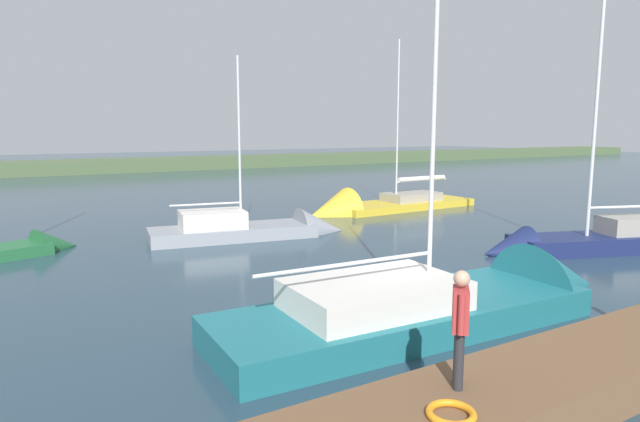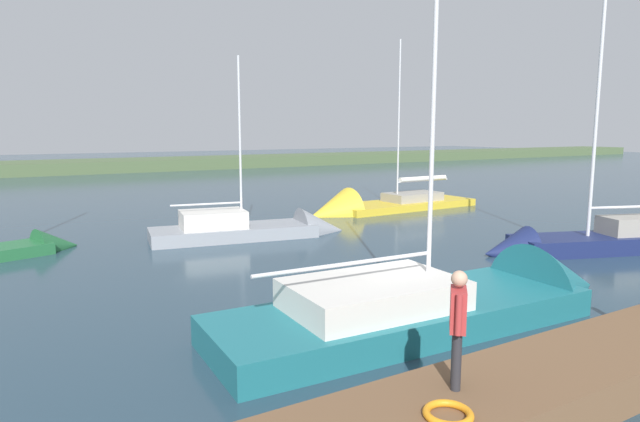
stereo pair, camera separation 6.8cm
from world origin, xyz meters
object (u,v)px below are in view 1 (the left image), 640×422
sailboat_behind_pier (263,233)px  sailboat_near_dock (370,210)px  life_ring_buoy (451,413)px  sailboat_far_right (582,246)px  person_on_dock (460,320)px  sailboat_outer_mooring (471,305)px

sailboat_behind_pier → sailboat_near_dock: (-7.91, -3.31, -0.05)m
life_ring_buoy → sailboat_far_right: 14.82m
life_ring_buoy → sailboat_behind_pier: 16.03m
sailboat_behind_pier → sailboat_near_dock: 8.57m
sailboat_far_right → sailboat_near_dock: size_ratio=0.98×
sailboat_far_right → person_on_dock: (12.45, 6.25, 1.45)m
sailboat_outer_mooring → sailboat_near_dock: size_ratio=1.07×
sailboat_outer_mooring → person_on_dock: sailboat_outer_mooring is taller
sailboat_outer_mooring → life_ring_buoy: bearing=-136.6°
sailboat_far_right → sailboat_near_dock: sailboat_far_right is taller
sailboat_behind_pier → sailboat_far_right: size_ratio=0.80×
life_ring_buoy → sailboat_near_dock: sailboat_near_dock is taller
life_ring_buoy → sailboat_outer_mooring: (-4.62, -4.04, -0.48)m
life_ring_buoy → sailboat_far_right: bearing=-152.6°
sailboat_far_right → life_ring_buoy: bearing=46.9°
sailboat_far_right → person_on_dock: size_ratio=6.04×
sailboat_near_dock → sailboat_behind_pier: bearing=20.5°
sailboat_outer_mooring → person_on_dock: size_ratio=6.57×
sailboat_outer_mooring → sailboat_near_dock: bearing=64.3°
sailboat_behind_pier → person_on_dock: size_ratio=4.81×
sailboat_outer_mooring → person_on_dock: bearing=-136.4°
sailboat_near_dock → person_on_dock: sailboat_near_dock is taller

